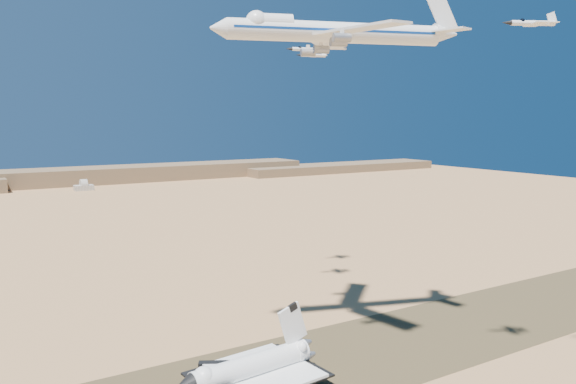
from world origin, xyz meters
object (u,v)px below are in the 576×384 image
carrier_747 (328,32)px  chase_jet_f (313,55)px  shuttle (250,369)px  chase_jet_a (532,23)px  chase_jet_e (306,49)px

carrier_747 → chase_jet_f: 78.36m
shuttle → chase_jet_a: bearing=-36.5°
chase_jet_a → chase_jet_e: size_ratio=0.92×
shuttle → chase_jet_a: chase_jet_a is taller
carrier_747 → chase_jet_e: 50.36m
chase_jet_a → chase_jet_f: (11.10, 115.74, 3.59)m
shuttle → chase_jet_e: (55.20, 56.72, 94.65)m
chase_jet_e → chase_jet_f: size_ratio=1.06×
chase_jet_a → chase_jet_f: 116.32m
chase_jet_f → chase_jet_e: bearing=-115.0°
carrier_747 → chase_jet_e: (22.01, 45.29, 1.08)m
chase_jet_e → chase_jet_f: chase_jet_f is taller
carrier_747 → chase_jet_a: bearing=-40.9°
carrier_747 → chase_jet_f: carrier_747 is taller
chase_jet_a → chase_jet_e: (-6.72, 93.57, 2.78)m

